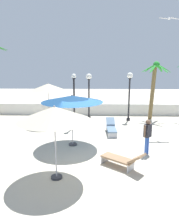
% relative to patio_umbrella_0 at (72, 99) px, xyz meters
% --- Properties ---
extents(ground_plane, '(56.00, 56.00, 0.00)m').
position_rel_patio_umbrella_0_xyz_m(ground_plane, '(0.83, -0.89, -2.50)').
color(ground_plane, beige).
extents(boundary_wall, '(25.20, 0.30, 0.97)m').
position_rel_patio_umbrella_0_xyz_m(boundary_wall, '(0.83, 7.15, -2.01)').
color(boundary_wall, silver).
rests_on(boundary_wall, ground_plane).
extents(patio_umbrella_0, '(3.19, 3.19, 2.74)m').
position_rel_patio_umbrella_0_xyz_m(patio_umbrella_0, '(0.00, 0.00, 0.00)').
color(patio_umbrella_0, '#333338').
rests_on(patio_umbrella_0, ground_plane).
extents(patio_umbrella_1, '(2.53, 2.53, 2.96)m').
position_rel_patio_umbrella_0_xyz_m(patio_umbrella_1, '(-2.15, 4.25, 0.15)').
color(patio_umbrella_1, '#333338').
rests_on(patio_umbrella_1, ground_plane).
extents(patio_umbrella_3, '(2.69, 2.69, 2.82)m').
position_rel_patio_umbrella_0_xyz_m(patio_umbrella_3, '(-0.25, -3.50, 0.01)').
color(patio_umbrella_3, '#333338').
rests_on(patio_umbrella_3, ground_plane).
extents(palm_tree_0, '(2.22, 1.90, 4.47)m').
position_rel_patio_umbrella_0_xyz_m(palm_tree_0, '(5.63, 5.85, 0.29)').
color(palm_tree_0, brown).
rests_on(palm_tree_0, ground_plane).
extents(lamp_post_1, '(0.43, 0.43, 3.66)m').
position_rel_patio_umbrella_0_xyz_m(lamp_post_1, '(3.72, 5.34, -0.00)').
color(lamp_post_1, black).
rests_on(lamp_post_1, ground_plane).
extents(lamp_post_2, '(0.44, 0.44, 3.55)m').
position_rel_patio_umbrella_0_xyz_m(lamp_post_2, '(0.67, 5.77, -0.05)').
color(lamp_post_2, black).
rests_on(lamp_post_2, ground_plane).
extents(lamp_post_3, '(0.31, 0.31, 3.65)m').
position_rel_patio_umbrella_0_xyz_m(lamp_post_3, '(-0.22, 3.20, -0.47)').
color(lamp_post_3, black).
rests_on(lamp_post_3, ground_plane).
extents(lounge_chair_0, '(0.60, 1.88, 0.83)m').
position_rel_patio_umbrella_0_xyz_m(lounge_chair_0, '(2.19, 2.08, -2.10)').
color(lounge_chair_0, '#B7B7BC').
rests_on(lounge_chair_0, ground_plane).
extents(lounge_chair_2, '(1.82, 1.59, 0.84)m').
position_rel_patio_umbrella_0_xyz_m(lounge_chair_2, '(2.34, -2.58, -2.10)').
color(lounge_chair_2, '#B7B7BC').
rests_on(lounge_chair_2, ground_plane).
extents(guest_0, '(0.42, 0.42, 1.71)m').
position_rel_patio_umbrella_0_xyz_m(guest_0, '(3.68, -1.08, -1.46)').
color(guest_0, '#3359B2').
rests_on(guest_0, ground_plane).
extents(seagull_0, '(1.19, 0.38, 0.14)m').
position_rel_patio_umbrella_0_xyz_m(seagull_0, '(5.56, 3.00, 4.42)').
color(seagull_0, white).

